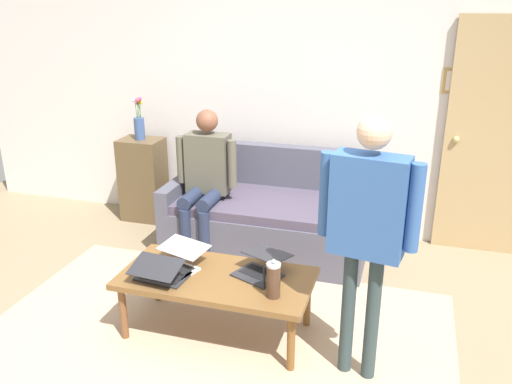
{
  "coord_description": "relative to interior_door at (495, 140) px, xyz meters",
  "views": [
    {
      "loc": [
        -1.01,
        2.67,
        2.16
      ],
      "look_at": [
        0.05,
        -0.89,
        0.8
      ],
      "focal_mm": 37.12,
      "sensor_mm": 36.0,
      "label": 1
    }
  ],
  "objects": [
    {
      "name": "laptop_right",
      "position": [
        2.14,
        1.84,
        -0.55
      ],
      "size": [
        0.42,
        0.42,
        0.13
      ],
      "color": "silver",
      "rests_on": "coffee_table"
    },
    {
      "name": "area_rug",
      "position": [
        1.84,
        1.98,
        -1.02
      ],
      "size": [
        3.15,
        2.08,
        0.01
      ],
      "primitive_type": "cube",
      "color": "tan",
      "rests_on": "ground_plane"
    },
    {
      "name": "flower_vase",
      "position": [
        3.26,
        0.21,
        -0.04
      ],
      "size": [
        0.1,
        0.1,
        0.43
      ],
      "color": "#3A5386",
      "rests_on": "side_shelf"
    },
    {
      "name": "laptop_left",
      "position": [
        2.17,
        2.03,
        -0.55
      ],
      "size": [
        0.35,
        0.32,
        0.15
      ],
      "color": "#28282D",
      "rests_on": "coffee_table"
    },
    {
      "name": "person_seated",
      "position": [
        2.36,
        0.74,
        -0.3
      ],
      "size": [
        0.55,
        0.51,
        1.28
      ],
      "color": "#232B44",
      "rests_on": "ground_plane"
    },
    {
      "name": "couch",
      "position": [
        1.84,
        0.51,
        -0.72
      ],
      "size": [
        1.76,
        0.92,
        0.88
      ],
      "color": "#4D4C5B",
      "rests_on": "ground_plane"
    },
    {
      "name": "french_press",
      "position": [
        1.41,
        2.02,
        -0.48
      ],
      "size": [
        0.11,
        0.09,
        0.26
      ],
      "color": "#4C3323",
      "rests_on": "coffee_table"
    },
    {
      "name": "laptop_center",
      "position": [
        1.56,
        1.77,
        -0.55
      ],
      "size": [
        0.4,
        0.42,
        0.13
      ],
      "color": "#28282D",
      "rests_on": "coffee_table"
    },
    {
      "name": "back_wall",
      "position": [
        1.71,
        -0.09,
        0.33
      ],
      "size": [
        7.04,
        0.11,
        2.7
      ],
      "color": "silver",
      "rests_on": "ground_plane"
    },
    {
      "name": "interior_door",
      "position": [
        0.0,
        0.0,
        0.0
      ],
      "size": [
        0.82,
        0.09,
        2.05
      ],
      "color": "tan",
      "rests_on": "ground_plane"
    },
    {
      "name": "coffee_table",
      "position": [
        1.84,
        1.88,
        -0.64
      ],
      "size": [
        1.28,
        0.63,
        0.43
      ],
      "color": "brown",
      "rests_on": "ground_plane"
    },
    {
      "name": "ground_plane",
      "position": [
        1.71,
        2.11,
        -1.02
      ],
      "size": [
        7.68,
        7.68,
        0.0
      ],
      "primitive_type": "plane",
      "color": "#8C785B"
    },
    {
      "name": "side_shelf",
      "position": [
        3.26,
        0.21,
        -0.6
      ],
      "size": [
        0.42,
        0.32,
        0.84
      ],
      "color": "brown",
      "rests_on": "ground_plane"
    },
    {
      "name": "person_standing",
      "position": [
        0.87,
        2.04,
        0.0
      ],
      "size": [
        0.57,
        0.24,
        1.61
      ],
      "color": "#303F41",
      "rests_on": "ground_plane"
    }
  ]
}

